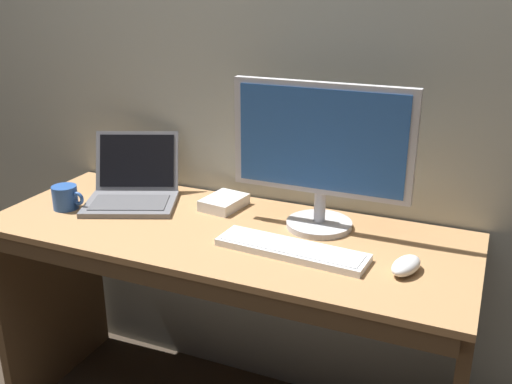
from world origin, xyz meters
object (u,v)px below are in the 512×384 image
coffee_mug (66,197)px  computer_mouse (406,266)px  wired_keyboard (292,249)px  external_monitor (321,152)px  laptop_space_gray (133,190)px  external_drive_box (224,202)px

coffee_mug → computer_mouse: bearing=-0.4°
wired_keyboard → external_monitor: bearing=85.2°
laptop_space_gray → computer_mouse: 0.98m
laptop_space_gray → wired_keyboard: 0.67m
external_monitor → computer_mouse: 0.42m
laptop_space_gray → coffee_mug: bearing=-140.0°
external_drive_box → coffee_mug: bearing=-155.6°
laptop_space_gray → computer_mouse: laptop_space_gray is taller
wired_keyboard → computer_mouse: 0.32m
laptop_space_gray → wired_keyboard: bearing=-13.9°
wired_keyboard → computer_mouse: computer_mouse is taller
coffee_mug → laptop_space_gray: bearing=40.0°
laptop_space_gray → external_monitor: external_monitor is taller
external_monitor → external_drive_box: size_ratio=3.61×
external_monitor → external_drive_box: (-0.35, 0.04, -0.23)m
wired_keyboard → external_drive_box: 0.41m
wired_keyboard → coffee_mug: (-0.82, 0.02, 0.03)m
external_monitor → wired_keyboard: bearing=-94.8°
computer_mouse → laptop_space_gray: bearing=-172.6°
external_monitor → computer_mouse: external_monitor is taller
wired_keyboard → coffee_mug: size_ratio=3.75×
wired_keyboard → laptop_space_gray: bearing=166.1°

